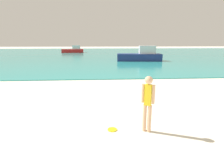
# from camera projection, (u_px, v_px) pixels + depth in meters

# --- Properties ---
(water) EXTENTS (160.00, 60.00, 0.06)m
(water) POSITION_uv_depth(u_px,v_px,m) (101.00, 53.00, 41.68)
(water) COLOR teal
(water) RESTS_ON ground
(person_standing) EXTENTS (0.35, 0.23, 1.70)m
(person_standing) POSITION_uv_depth(u_px,v_px,m) (148.00, 101.00, 5.14)
(person_standing) COLOR #DDAD84
(person_standing) RESTS_ON ground
(frisbee) EXTENTS (0.29, 0.29, 0.03)m
(frisbee) POSITION_uv_depth(u_px,v_px,m) (112.00, 130.00, 5.43)
(frisbee) COLOR yellow
(frisbee) RESTS_ON ground
(boat_near) EXTENTS (6.20, 2.53, 2.05)m
(boat_near) POSITION_uv_depth(u_px,v_px,m) (141.00, 56.00, 24.46)
(boat_near) COLOR navy
(boat_near) RESTS_ON water
(boat_far) EXTENTS (5.25, 2.02, 1.75)m
(boat_far) POSITION_uv_depth(u_px,v_px,m) (73.00, 50.00, 43.02)
(boat_far) COLOR red
(boat_far) RESTS_ON water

